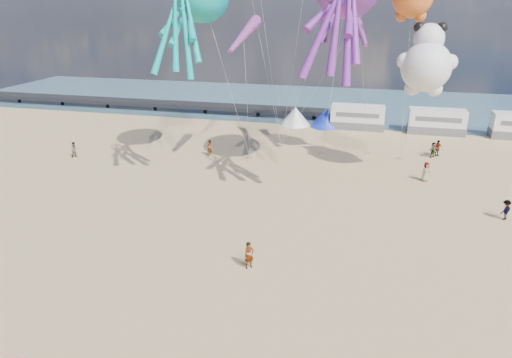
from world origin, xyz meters
The scene contains 23 objects.
ground centered at (0.00, 0.00, 0.00)m, with size 120.00×120.00×0.00m, color tan.
water centered at (0.00, 55.00, 0.02)m, with size 120.00×120.00×0.00m, color #3B5D70.
pier centered at (-28.00, 44.00, 1.00)m, with size 60.00×3.00×0.50m, color black.
motorhome_0 centered at (6.00, 40.00, 1.50)m, with size 6.60×2.50×3.00m, color silver.
motorhome_1 centered at (15.50, 40.00, 1.50)m, with size 6.60×2.50×3.00m, color silver.
tent_white centered at (-2.00, 40.00, 1.20)m, with size 4.00×4.00×2.40m, color white.
tent_blue centered at (2.00, 40.00, 1.20)m, with size 4.00×4.00×2.40m, color #1933CC.
standing_person centered at (0.95, 4.79, 0.86)m, with size 0.63×0.41×1.72m, color tan.
beachgoer_0 centered at (12.71, 22.58, 0.90)m, with size 0.66×0.43×1.80m, color #7F6659.
beachgoer_1 centered at (-22.04, 21.01, 0.82)m, with size 0.81×0.52×1.65m, color #7F6659.
beachgoer_2 centered at (17.70, 15.76, 0.78)m, with size 0.76×0.59×1.56m, color #7F6659.
beachgoer_3 centered at (14.63, 30.63, 0.85)m, with size 1.10×0.63×1.70m, color #7F6659.
beachgoer_4 centered at (14.15, 29.95, 0.81)m, with size 0.95×0.40×1.63m, color #7F6659.
beachgoer_5 centered at (-8.63, 24.92, 0.85)m, with size 1.58×0.50×1.71m, color #7F6659.
sandbag_a centered at (-4.29, 25.06, 0.11)m, with size 0.50×0.35×0.22m, color gray.
sandbag_b centered at (2.87, 28.20, 0.11)m, with size 0.50×0.35×0.22m, color gray.
sandbag_c centered at (10.82, 28.50, 0.11)m, with size 0.50×0.35×0.22m, color gray.
sandbag_d centered at (7.56, 29.50, 0.11)m, with size 0.50×0.35×0.22m, color gray.
sandbag_e centered at (-1.89, 29.85, 0.11)m, with size 0.50×0.35×0.22m, color gray.
kite_panda centered at (11.60, 22.97, 10.05)m, with size 5.04×4.74×7.12m, color white, non-canonical shape.
windsock_left centered at (-4.10, 22.40, 12.39)m, with size 1.10×6.60×6.60m, color red, non-canonical shape.
windsock_mid centered at (5.80, 26.58, 12.98)m, with size 1.00×6.41×6.41m, color red, non-canonical shape.
windsock_right centered at (2.55, 27.37, 12.96)m, with size 0.90×5.60×5.60m, color red, non-canonical shape.
Camera 1 is at (7.09, -18.36, 15.06)m, focal length 32.00 mm.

